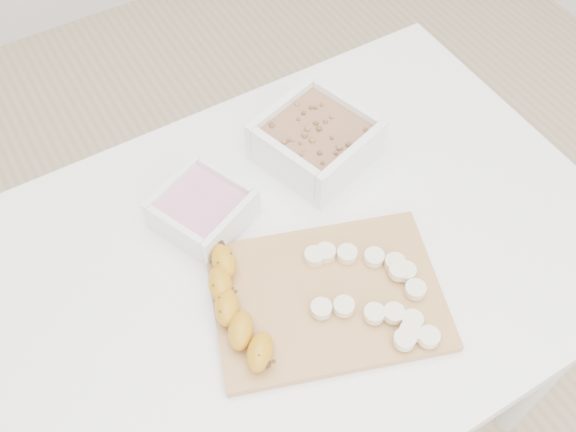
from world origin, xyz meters
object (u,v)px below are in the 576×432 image
cutting_board (327,297)px  bowl_yogurt (203,209)px  table (297,282)px  banana (238,309)px  bowl_granola (316,140)px

cutting_board → bowl_yogurt: bearing=112.8°
table → banana: size_ratio=4.92×
bowl_granola → banana: bearing=-141.5°
cutting_board → banana: size_ratio=1.64×
table → bowl_yogurt: bearing=127.6°
bowl_yogurt → cutting_board: size_ratio=0.51×
bowl_granola → banana: bowl_granola is taller
bowl_yogurt → table: bearing=-52.4°
bowl_yogurt → bowl_granola: (0.23, 0.03, 0.01)m
table → bowl_yogurt: 0.20m
bowl_granola → banana: size_ratio=1.03×
cutting_board → table: bearing=86.4°
table → bowl_granola: 0.24m
cutting_board → bowl_granola: bearing=61.4°
cutting_board → banana: (-0.13, 0.04, 0.02)m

